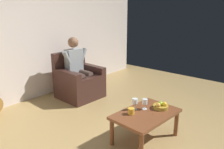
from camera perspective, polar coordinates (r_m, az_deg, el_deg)
The scene contains 8 objects.
wall_back at distance 4.77m, azimuth -21.67°, elevation 8.81°, with size 6.67×0.06×2.60m, color silver.
armchair at distance 4.87m, azimuth -8.31°, elevation -1.84°, with size 0.82×0.80×0.94m.
person_seated at distance 4.77m, azimuth -8.55°, elevation 2.20°, with size 0.62×0.57×1.26m.
coffee_table at distance 3.29m, azimuth 8.37°, elevation -10.35°, with size 0.98×0.67×0.43m.
wine_glass_near at distance 3.33m, azimuth 8.17°, elevation -6.83°, with size 0.07×0.07×0.16m.
wine_glass_far at distance 3.30m, azimuth 5.70°, elevation -6.76°, with size 0.08×0.08×0.16m.
fruit_bowl at distance 3.42m, azimuth 12.00°, elevation -7.67°, with size 0.22×0.22×0.11m.
candle_jar at distance 3.19m, azimuth 4.77°, elevation -9.05°, with size 0.09×0.09×0.09m, color gold.
Camera 1 is at (2.22, 1.34, 1.84)m, focal length 36.81 mm.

